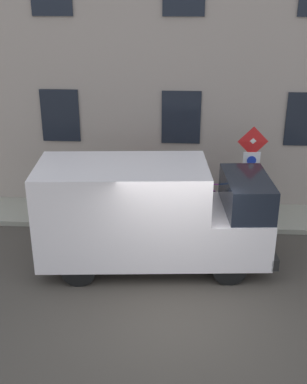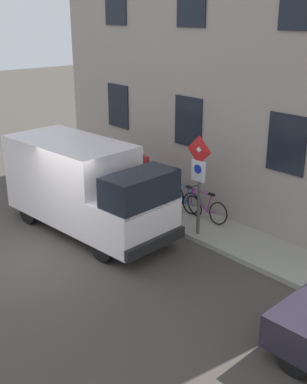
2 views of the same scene
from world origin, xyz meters
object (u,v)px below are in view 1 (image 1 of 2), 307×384
delivery_van (149,213)px  bicycle_purple (223,199)px  bicycle_blue (193,198)px  bicycle_black (163,197)px  litter_bin (128,205)px  pedestrian (141,184)px  sign_post_stacked (251,164)px

delivery_van → bicycle_purple: (2.83, -1.91, -0.82)m
bicycle_blue → bicycle_black: bearing=7.0°
delivery_van → litter_bin: size_ratio=6.08×
pedestrian → delivery_van: bearing=173.8°
delivery_van → pedestrian: size_ratio=3.18×
bicycle_blue → bicycle_black: 0.85m
delivery_van → bicycle_black: size_ratio=3.20×
bicycle_purple → bicycle_black: same height
pedestrian → litter_bin: bearing=118.7°
bicycle_purple → litter_bin: (-0.77, 2.66, 0.08)m
bicycle_blue → litter_bin: size_ratio=1.91×
sign_post_stacked → bicycle_purple: bearing=33.1°
delivery_van → bicycle_black: (2.83, -0.21, -0.82)m
delivery_van → litter_bin: 2.31m
pedestrian → litter_bin: (-0.35, 0.36, -0.48)m
bicycle_purple → bicycle_blue: 0.85m
bicycle_blue → pedestrian: pedestrian is taller
bicycle_black → litter_bin: size_ratio=1.90×
bicycle_black → sign_post_stacked: bearing=158.9°
bicycle_purple → pedestrian: (-0.42, 2.31, 0.56)m
delivery_van → pedestrian: (2.41, 0.40, -0.26)m
bicycle_purple → bicycle_black: bearing=-1.7°
delivery_van → pedestrian: delivery_van is taller
bicycle_purple → sign_post_stacked: bearing=121.4°
sign_post_stacked → pedestrian: (0.49, 2.90, -0.85)m
delivery_van → bicycle_black: 2.95m
sign_post_stacked → delivery_van: size_ratio=0.48×
pedestrian → litter_bin: size_ratio=1.91×
delivery_van → bicycle_blue: bearing=64.9°
bicycle_black → pedestrian: pedestrian is taller
sign_post_stacked → bicycle_purple: 1.78m
sign_post_stacked → pedestrian: sign_post_stacked is taller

